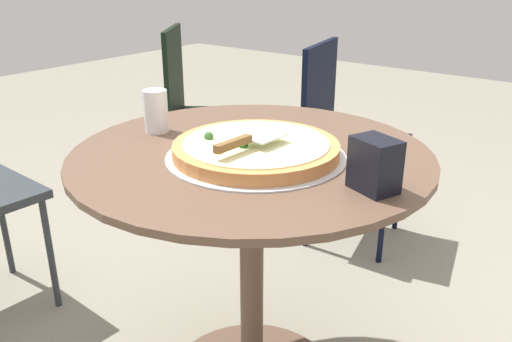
# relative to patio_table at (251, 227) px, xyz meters

# --- Properties ---
(patio_table) EXTENTS (0.91, 0.91, 0.76)m
(patio_table) POSITION_rel_patio_table_xyz_m (0.00, 0.00, 0.00)
(patio_table) COLOR brown
(patio_table) RESTS_ON ground
(pizza_on_tray) EXTENTS (0.44, 0.44, 0.06)m
(pizza_on_tray) POSITION_rel_patio_table_xyz_m (0.04, -0.03, 0.24)
(pizza_on_tray) COLOR silver
(pizza_on_tray) RESTS_ON patio_table
(pizza_server) EXTENTS (0.09, 0.21, 0.02)m
(pizza_server) POSITION_rel_patio_table_xyz_m (0.05, -0.08, 0.28)
(pizza_server) COLOR silver
(pizza_server) RESTS_ON pizza_on_tray
(drinking_cup) EXTENTS (0.07, 0.07, 0.12)m
(drinking_cup) POSITION_rel_patio_table_xyz_m (-0.31, -0.04, 0.28)
(drinking_cup) COLOR white
(drinking_cup) RESTS_ON patio_table
(napkin_dispenser) EXTENTS (0.11, 0.10, 0.11)m
(napkin_dispenser) POSITION_rel_patio_table_xyz_m (0.35, -0.03, 0.27)
(napkin_dispenser) COLOR black
(napkin_dispenser) RESTS_ON patio_table
(patio_chair_near) EXTENTS (0.56, 0.56, 0.89)m
(patio_chair_near) POSITION_rel_patio_table_xyz_m (-1.12, 0.94, -0.03)
(patio_chair_near) COLOR black
(patio_chair_near) RESTS_ON ground
(patio_chair_corner) EXTENTS (0.47, 0.47, 0.88)m
(patio_chair_corner) POSITION_rel_patio_table_xyz_m (-0.28, 1.00, -0.02)
(patio_chair_corner) COLOR black
(patio_chair_corner) RESTS_ON ground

